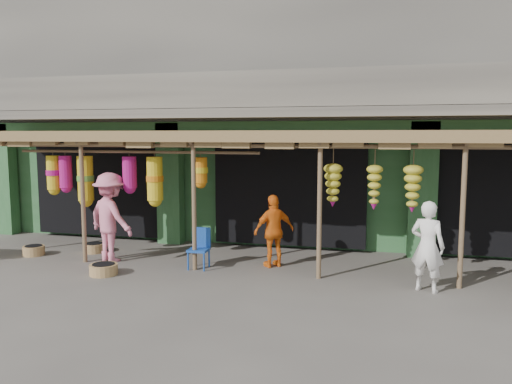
% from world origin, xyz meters
% --- Properties ---
extents(ground, '(80.00, 80.00, 0.00)m').
position_xyz_m(ground, '(0.00, 0.00, 0.00)').
color(ground, '#514C47').
rests_on(ground, ground).
extents(building, '(16.40, 6.80, 7.00)m').
position_xyz_m(building, '(-0.00, 4.87, 3.37)').
color(building, gray).
rests_on(building, ground).
extents(awning, '(14.00, 2.70, 2.79)m').
position_xyz_m(awning, '(-0.16, 0.80, 2.58)').
color(awning, brown).
rests_on(awning, ground).
extents(blue_chair, '(0.40, 0.41, 0.82)m').
position_xyz_m(blue_chair, '(-1.45, -0.03, 0.46)').
color(blue_chair, '#18449D').
rests_on(blue_chair, ground).
extents(basket_left, '(0.62, 0.62, 0.21)m').
position_xyz_m(basket_left, '(-4.31, 0.65, 0.10)').
color(basket_left, olive).
rests_on(basket_left, ground).
extents(basket_mid, '(0.68, 0.68, 0.21)m').
position_xyz_m(basket_mid, '(-3.09, -0.98, 0.10)').
color(basket_mid, olive).
rests_on(basket_mid, ground).
extents(basket_right, '(0.56, 0.56, 0.21)m').
position_xyz_m(basket_right, '(-5.48, 0.05, 0.11)').
color(basket_right, '#916843').
rests_on(basket_right, ground).
extents(person_front, '(0.68, 0.57, 1.59)m').
position_xyz_m(person_front, '(2.91, -0.52, 0.80)').
color(person_front, white).
rests_on(person_front, ground).
extents(person_vendor, '(0.92, 0.83, 1.50)m').
position_xyz_m(person_vendor, '(0.00, 0.42, 0.75)').
color(person_vendor, orange).
rests_on(person_vendor, ground).
extents(person_shopper, '(1.42, 1.14, 1.91)m').
position_xyz_m(person_shopper, '(-3.50, 0.03, 0.96)').
color(person_shopper, pink).
rests_on(person_shopper, ground).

